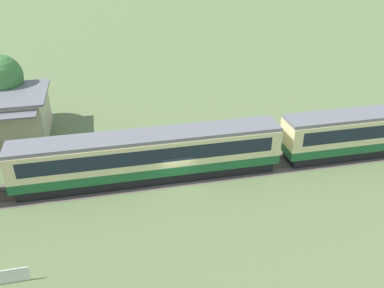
{
  "coord_description": "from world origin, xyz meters",
  "views": [
    {
      "loc": [
        -4.87,
        -27.63,
        19.02
      ],
      "look_at": [
        1.88,
        2.88,
        1.99
      ],
      "focal_mm": 38.0,
      "sensor_mm": 36.0,
      "label": 1
    }
  ],
  "objects": [
    {
      "name": "ground_plane",
      "position": [
        0.0,
        0.0,
        0.0
      ],
      "size": [
        600.0,
        600.0,
        0.0
      ],
      "primitive_type": "plane",
      "color": "#607547"
    },
    {
      "name": "passenger_train",
      "position": [
        -1.83,
        1.22,
        2.34
      ],
      "size": [
        68.23,
        2.87,
        4.22
      ],
      "color": "#1E6033",
      "rests_on": "ground_plane"
    },
    {
      "name": "railway_track",
      "position": [
        -7.3,
        1.22,
        0.01
      ],
      "size": [
        118.02,
        3.6,
        0.04
      ],
      "color": "#665B51",
      "rests_on": "ground_plane"
    },
    {
      "name": "yard_tree_0",
      "position": [
        -15.33,
        14.96,
        5.35
      ],
      "size": [
        4.46,
        4.46,
        7.61
      ],
      "color": "#4C3823",
      "rests_on": "ground_plane"
    }
  ]
}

